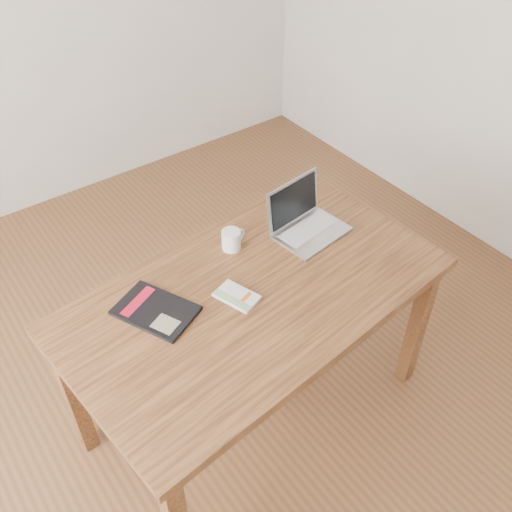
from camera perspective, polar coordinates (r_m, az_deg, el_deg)
room at (r=1.66m, az=-9.60°, el=9.35°), size 4.04×4.04×2.70m
desk at (r=2.15m, az=-0.13°, el=-5.17°), size 1.48×0.94×0.75m
white_guidebook at (r=2.06m, az=-1.93°, el=-4.05°), size 0.14×0.18×0.01m
black_guidebook at (r=2.04m, az=-10.01°, el=-5.39°), size 0.28×0.33×0.01m
laptop at (r=2.33m, az=4.93°, el=3.50°), size 0.31×0.26×0.20m
coffee_mug at (r=2.23m, az=-2.44°, el=1.69°), size 0.11×0.08×0.08m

